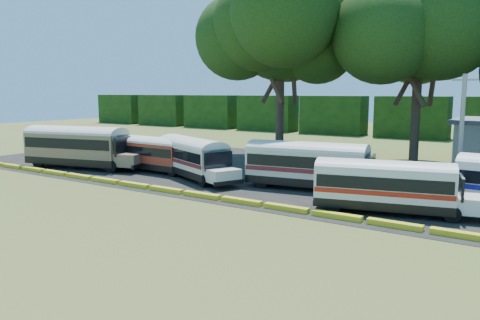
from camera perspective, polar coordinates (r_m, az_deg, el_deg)
The scene contains 12 objects.
ground at distance 28.04m, azimuth -3.51°, elevation -5.35°, with size 160.00×160.00×0.00m, color #39551C.
asphalt_strip at distance 37.69m, azimuth 8.76°, elevation -1.88°, with size 64.00×24.00×0.02m, color black.
curb at distance 28.79m, azimuth -2.31°, elevation -4.67°, with size 53.70×0.45×0.30m.
treeline_backdrop at distance 71.75m, azimuth 20.24°, elevation 4.91°, with size 130.00×4.00×6.00m.
bus_beige at distance 42.92m, azimuth -19.03°, elevation 1.83°, with size 11.52×5.17×3.68m.
bus_red at distance 39.76m, azimuth -10.71°, elevation 1.03°, with size 8.98×2.58×2.92m.
bus_cream_west at distance 36.10m, azimuth -5.75°, elevation 0.57°, with size 9.68×6.05×3.14m.
bus_cream_east at distance 32.08m, azimuth 8.50°, elevation -0.33°, with size 10.21×3.93×3.27m.
bus_white_red at distance 26.78m, azimuth 17.49°, elevation -2.75°, with size 9.18×4.24×2.93m.
tree_west at distance 45.69m, azimuth 4.99°, elevation 15.32°, with size 12.65×12.65×16.89m.
tree_center at distance 44.89m, azimuth 21.11°, elevation 14.53°, with size 12.04×12.04×16.36m.
utility_pole at distance 34.80m, azimuth 25.38°, elevation 3.21°, with size 1.60×0.30×7.80m.
Camera 1 is at (16.41, -21.76, 6.62)m, focal length 35.00 mm.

